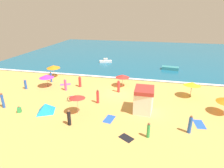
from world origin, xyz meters
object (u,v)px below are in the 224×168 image
beach_tent (46,108)px  small_boat_1 (170,68)px  beachgoer_0 (98,97)px  beachgoer_4 (190,125)px  beachgoer_1 (69,118)px  beachgoer_8 (148,130)px  beach_umbrella_1 (53,67)px  beachgoer_6 (25,84)px  beachgoer_2 (19,110)px  parked_bicycle (74,98)px  beach_umbrella_2 (77,97)px  lifeguard_cabana (144,100)px  beach_umbrella_3 (123,76)px  beachgoer_7 (51,77)px  beachgoer_10 (80,82)px  beach_umbrella_4 (192,84)px  beach_umbrella_0 (46,76)px  beachgoer_9 (119,86)px  small_boat_0 (106,61)px  beachgoer_3 (3,101)px

beach_tent → small_boat_1: (15.09, 20.27, -0.14)m
beachgoer_0 → beachgoer_4: (10.28, -4.06, 0.01)m
beachgoer_1 → beachgoer_8: size_ratio=1.11×
beach_umbrella_1 → beachgoer_6: bearing=-103.2°
beachgoer_2 → beachgoer_6: beachgoer_6 is taller
parked_bicycle → beachgoer_6: size_ratio=1.05×
beach_umbrella_2 → beachgoer_6: bearing=154.0°
lifeguard_cabana → beachgoer_6: bearing=170.4°
beach_umbrella_3 → beachgoer_8: size_ratio=1.93×
beachgoer_7 → beachgoer_8: 19.78m
beach_umbrella_1 → beachgoer_0: size_ratio=1.59×
beach_tent → beachgoer_6: (-6.64, 5.53, 0.19)m
lifeguard_cabana → beach_umbrella_3: bearing=116.9°
beachgoer_1 → beachgoer_8: (7.91, -0.30, -0.07)m
beachgoer_6 → beachgoer_10: bearing=19.0°
small_boat_1 → beachgoer_0: bearing=-120.5°
beach_umbrella_3 → beachgoer_1: bearing=-106.8°
lifeguard_cabana → beach_umbrella_4: lifeguard_cabana is taller
beach_umbrella_0 → beach_umbrella_4: bearing=2.4°
beachgoer_6 → beachgoer_2: bearing=-59.4°
beachgoer_1 → beachgoer_6: 12.77m
beach_umbrella_3 → beachgoer_7: size_ratio=1.75×
beach_umbrella_2 → beachgoer_10: bearing=110.2°
beachgoer_2 → beachgoer_6: size_ratio=0.51×
beachgoer_4 → beachgoer_10: bearing=149.0°
beach_umbrella_2 → beachgoer_8: beach_umbrella_2 is taller
lifeguard_cabana → beach_umbrella_3: size_ratio=0.97×
beach_umbrella_1 → beach_umbrella_0: bearing=-73.8°
beachgoer_6 → small_boat_1: size_ratio=0.48×
parked_bicycle → beachgoer_9: size_ratio=0.89×
beachgoer_1 → beachgoer_2: size_ratio=2.13×
beachgoer_0 → beachgoer_8: 8.60m
beach_umbrella_1 → parked_bicycle: beach_umbrella_1 is taller
beach_umbrella_0 → parked_bicycle: beach_umbrella_0 is taller
parked_bicycle → small_boat_0: small_boat_0 is taller
beachgoer_0 → beachgoer_2: bearing=-152.5°
beach_umbrella_1 → beachgoer_9: beach_umbrella_1 is taller
beachgoer_8 → beachgoer_10: 14.89m
beachgoer_2 → small_boat_0: small_boat_0 is taller
beach_umbrella_4 → small_boat_0: bearing=136.5°
beachgoer_9 → beach_umbrella_0: bearing=-178.4°
small_boat_1 → beach_umbrella_2: bearing=-119.7°
beach_umbrella_4 → beachgoer_9: size_ratio=1.26×
beach_umbrella_2 → beachgoer_3: beach_umbrella_2 is taller
parked_bicycle → beachgoer_2: size_ratio=2.06×
beachgoer_2 → small_boat_0: (4.13, 23.67, 0.09)m
beach_umbrella_2 → beachgoer_0: (1.43, 3.03, -1.24)m
beachgoer_7 → beachgoer_9: size_ratio=0.92×
beachgoer_6 → beach_umbrella_0: bearing=30.5°
beachgoer_1 → beachgoer_6: size_ratio=1.09×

